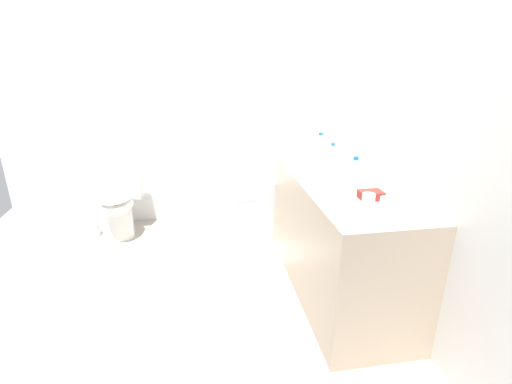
{
  "coord_description": "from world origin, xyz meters",
  "views": [
    {
      "loc": [
        0.19,
        -2.53,
        1.71
      ],
      "look_at": [
        0.64,
        0.24,
        0.67
      ],
      "focal_mm": 26.35,
      "sensor_mm": 36.0,
      "label": 1
    }
  ],
  "objects_px": {
    "toilet_paper_roll": "(94,230)",
    "bath_mat": "(247,255)",
    "water_bottle_2": "(320,147)",
    "soap_dish": "(383,218)",
    "toilet": "(119,202)",
    "sink_faucet": "(363,174)",
    "drinking_glass_1": "(386,205)",
    "sink_basin": "(338,175)",
    "drinking_glass_0": "(368,201)",
    "bathtub": "(243,199)",
    "amenity_basket": "(371,195)",
    "water_bottle_0": "(332,156)",
    "water_bottle_1": "(354,176)"
  },
  "relations": [
    {
      "from": "sink_faucet",
      "to": "water_bottle_1",
      "type": "xyz_separation_m",
      "value": [
        -0.18,
        -0.26,
        0.08
      ]
    },
    {
      "from": "toilet",
      "to": "soap_dish",
      "type": "relative_size",
      "value": 7.69
    },
    {
      "from": "toilet",
      "to": "drinking_glass_0",
      "type": "bearing_deg",
      "value": 51.05
    },
    {
      "from": "sink_faucet",
      "to": "toilet_paper_roll",
      "type": "bearing_deg",
      "value": 151.87
    },
    {
      "from": "drinking_glass_0",
      "to": "bath_mat",
      "type": "relative_size",
      "value": 0.15
    },
    {
      "from": "drinking_glass_1",
      "to": "bath_mat",
      "type": "xyz_separation_m",
      "value": [
        -0.63,
        1.14,
        -0.91
      ]
    },
    {
      "from": "sink_faucet",
      "to": "soap_dish",
      "type": "height_order",
      "value": "sink_faucet"
    },
    {
      "from": "toilet",
      "to": "drinking_glass_1",
      "type": "distance_m",
      "value": 2.57
    },
    {
      "from": "bathtub",
      "to": "water_bottle_1",
      "type": "height_order",
      "value": "bathtub"
    },
    {
      "from": "toilet_paper_roll",
      "to": "toilet",
      "type": "bearing_deg",
      "value": -4.68
    },
    {
      "from": "sink_basin",
      "to": "toilet",
      "type": "bearing_deg",
      "value": 146.4
    },
    {
      "from": "sink_basin",
      "to": "water_bottle_0",
      "type": "distance_m",
      "value": 0.31
    },
    {
      "from": "bath_mat",
      "to": "toilet_paper_roll",
      "type": "relative_size",
      "value": 4.32
    },
    {
      "from": "water_bottle_0",
      "to": "sink_basin",
      "type": "bearing_deg",
      "value": -101.76
    },
    {
      "from": "toilet_paper_roll",
      "to": "bath_mat",
      "type": "bearing_deg",
      "value": -23.62
    },
    {
      "from": "water_bottle_0",
      "to": "drinking_glass_0",
      "type": "bearing_deg",
      "value": -95.48
    },
    {
      "from": "toilet",
      "to": "drinking_glass_0",
      "type": "xyz_separation_m",
      "value": [
        1.72,
        -1.68,
        0.56
      ]
    },
    {
      "from": "drinking_glass_0",
      "to": "soap_dish",
      "type": "relative_size",
      "value": 0.93
    },
    {
      "from": "drinking_glass_0",
      "to": "bath_mat",
      "type": "xyz_separation_m",
      "value": [
        -0.56,
        1.07,
        -0.91
      ]
    },
    {
      "from": "sink_basin",
      "to": "water_bottle_2",
      "type": "bearing_deg",
      "value": 84.92
    },
    {
      "from": "sink_faucet",
      "to": "bathtub",
      "type": "bearing_deg",
      "value": 122.09
    },
    {
      "from": "toilet",
      "to": "bath_mat",
      "type": "relative_size",
      "value": 1.21
    },
    {
      "from": "toilet",
      "to": "drinking_glass_1",
      "type": "xyz_separation_m",
      "value": [
        1.79,
        -1.75,
        0.56
      ]
    },
    {
      "from": "drinking_glass_1",
      "to": "soap_dish",
      "type": "distance_m",
      "value": 0.13
    },
    {
      "from": "amenity_basket",
      "to": "bath_mat",
      "type": "bearing_deg",
      "value": 124.0
    },
    {
      "from": "water_bottle_2",
      "to": "soap_dish",
      "type": "relative_size",
      "value": 2.45
    },
    {
      "from": "soap_dish",
      "to": "bath_mat",
      "type": "height_order",
      "value": "soap_dish"
    },
    {
      "from": "water_bottle_0",
      "to": "amenity_basket",
      "type": "xyz_separation_m",
      "value": [
        -0.0,
        -0.69,
        -0.06
      ]
    },
    {
      "from": "sink_basin",
      "to": "bath_mat",
      "type": "distance_m",
      "value": 1.2
    },
    {
      "from": "sink_basin",
      "to": "amenity_basket",
      "type": "xyz_separation_m",
      "value": [
        0.06,
        -0.4,
        -0.01
      ]
    },
    {
      "from": "bath_mat",
      "to": "drinking_glass_0",
      "type": "bearing_deg",
      "value": -62.31
    },
    {
      "from": "bathtub",
      "to": "amenity_basket",
      "type": "height_order",
      "value": "bathtub"
    },
    {
      "from": "water_bottle_2",
      "to": "soap_dish",
      "type": "height_order",
      "value": "water_bottle_2"
    },
    {
      "from": "sink_basin",
      "to": "amenity_basket",
      "type": "distance_m",
      "value": 0.4
    },
    {
      "from": "drinking_glass_1",
      "to": "sink_basin",
      "type": "bearing_deg",
      "value": 95.2
    },
    {
      "from": "water_bottle_1",
      "to": "drinking_glass_1",
      "type": "xyz_separation_m",
      "value": [
        0.05,
        -0.33,
        -0.07
      ]
    },
    {
      "from": "toilet",
      "to": "toilet_paper_roll",
      "type": "relative_size",
      "value": 5.25
    },
    {
      "from": "bath_mat",
      "to": "toilet_paper_roll",
      "type": "xyz_separation_m",
      "value": [
        -1.45,
        0.63,
        0.06
      ]
    },
    {
      "from": "water_bottle_0",
      "to": "bath_mat",
      "type": "bearing_deg",
      "value": 158.37
    },
    {
      "from": "toilet_paper_roll",
      "to": "sink_faucet",
      "type": "bearing_deg",
      "value": -28.13
    },
    {
      "from": "drinking_glass_0",
      "to": "drinking_glass_1",
      "type": "height_order",
      "value": "drinking_glass_0"
    },
    {
      "from": "soap_dish",
      "to": "toilet_paper_roll",
      "type": "xyz_separation_m",
      "value": [
        -2.01,
        1.88,
        -0.82
      ]
    },
    {
      "from": "toilet",
      "to": "sink_faucet",
      "type": "xyz_separation_m",
      "value": [
        1.92,
        -1.16,
        0.55
      ]
    },
    {
      "from": "drinking_glass_1",
      "to": "amenity_basket",
      "type": "bearing_deg",
      "value": 88.39
    },
    {
      "from": "bathtub",
      "to": "water_bottle_0",
      "type": "bearing_deg",
      "value": -54.98
    },
    {
      "from": "drinking_glass_0",
      "to": "toilet_paper_roll",
      "type": "bearing_deg",
      "value": 139.73
    },
    {
      "from": "sink_basin",
      "to": "sink_faucet",
      "type": "bearing_deg",
      "value": 0.0
    },
    {
      "from": "sink_faucet",
      "to": "water_bottle_0",
      "type": "xyz_separation_m",
      "value": [
        -0.12,
        0.29,
        0.06
      ]
    },
    {
      "from": "water_bottle_1",
      "to": "water_bottle_2",
      "type": "height_order",
      "value": "water_bottle_1"
    },
    {
      "from": "water_bottle_0",
      "to": "drinking_glass_1",
      "type": "distance_m",
      "value": 0.89
    }
  ]
}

